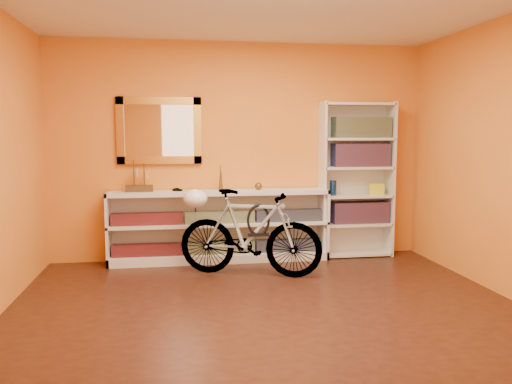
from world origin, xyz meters
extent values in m
cube|color=black|center=(0.00, 0.00, -0.01)|extent=(4.50, 4.00, 0.01)
cube|color=orange|center=(0.00, 2.00, 1.30)|extent=(4.50, 0.01, 2.60)
cube|color=#9A641C|center=(-0.95, 1.97, 1.55)|extent=(0.98, 0.06, 0.78)
cube|color=silver|center=(0.90, 1.99, 0.25)|extent=(0.09, 0.02, 0.09)
cube|color=black|center=(-0.26, 1.79, 0.17)|extent=(2.50, 0.13, 0.14)
cube|color=navy|center=(-0.26, 1.79, 0.54)|extent=(2.50, 0.13, 0.14)
imported|color=black|center=(-0.75, 1.81, 0.85)|extent=(0.00, 0.00, 0.00)
cone|color=brown|center=(-0.25, 1.81, 1.01)|extent=(0.05, 0.05, 0.32)
sphere|color=brown|center=(0.20, 1.81, 0.89)|extent=(0.09, 0.09, 0.09)
cube|color=maroon|center=(1.48, 1.84, 0.55)|extent=(0.70, 0.22, 0.26)
cube|color=maroon|center=(1.48, 1.84, 1.25)|extent=(0.70, 0.22, 0.28)
cube|color=#184D56|center=(1.48, 1.84, 1.59)|extent=(0.70, 0.22, 0.25)
cylinder|color=#153F94|center=(1.12, 1.82, 0.86)|extent=(0.08, 0.08, 0.18)
cube|color=maroon|center=(1.23, 1.87, 1.55)|extent=(0.17, 0.17, 0.17)
cube|color=yellow|center=(1.68, 1.80, 0.83)|extent=(0.21, 0.17, 0.14)
imported|color=silver|center=(0.00, 1.13, 0.46)|extent=(0.94, 1.62, 0.93)
ellipsoid|color=white|center=(-0.56, 1.34, 0.82)|extent=(0.26, 0.25, 0.20)
torus|color=black|center=(0.09, 1.10, 0.60)|extent=(0.25, 0.03, 0.25)
camera|label=1|loc=(-0.78, -4.30, 1.52)|focal=36.71mm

